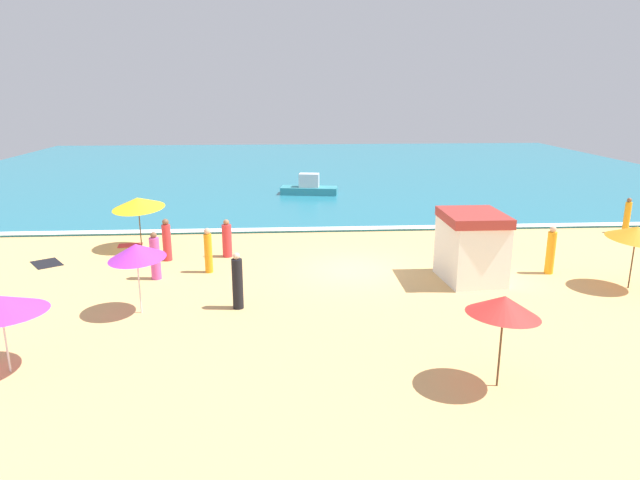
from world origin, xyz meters
TOP-DOWN VIEW (x-y plane):
  - ground_plane at (0.00, 0.00)m, footprint 60.00×60.00m
  - ocean_water at (0.00, 28.00)m, footprint 60.00×44.00m
  - wave_breaker_foam at (0.00, 6.30)m, footprint 57.00×0.70m
  - lifeguard_cabana at (4.11, -1.46)m, footprint 2.11×2.59m
  - beach_umbrella_0 at (9.45, -2.65)m, footprint 2.76×2.76m
  - beach_umbrella_1 at (2.33, -8.94)m, footprint 2.30×2.29m
  - beach_umbrella_2 at (6.23, 3.17)m, footprint 2.44×2.43m
  - beach_umbrella_3 at (-9.48, -7.47)m, footprint 2.98×2.99m
  - beach_umbrella_4 at (-8.89, 3.57)m, footprint 2.92×2.94m
  - beach_umbrella_5 at (-7.14, -3.84)m, footprint 2.43×2.44m
  - beachgoer_0 at (-4.13, -3.64)m, footprint 0.46×0.46m
  - beachgoer_1 at (13.96, 4.94)m, footprint 0.42×0.42m
  - beachgoer_3 at (-7.36, -0.57)m, footprint 0.40×0.40m
  - beachgoer_4 at (-5.52, 0.09)m, footprint 0.42×0.42m
  - beachgoer_6 at (7.38, -0.89)m, footprint 0.45×0.45m
  - beachgoer_7 at (-5.02, 2.13)m, footprint 0.53×0.53m
  - beachgoer_8 at (-7.40, 1.76)m, footprint 0.49×0.49m
  - beach_towel_0 at (7.18, 4.86)m, footprint 1.41×1.41m
  - beach_towel_2 at (-9.54, 4.16)m, footprint 1.15×0.90m
  - beach_towel_3 at (-12.18, 1.61)m, footprint 1.57×1.67m
  - beach_towel_4 at (5.95, 4.92)m, footprint 1.69×1.41m
  - small_boat_0 at (-0.97, 15.80)m, footprint 3.82×1.88m

SIDE VIEW (x-z plane):
  - ground_plane at x=0.00m, z-range 0.00..0.00m
  - beach_towel_0 at x=7.18m, z-range 0.00..0.01m
  - beach_towel_2 at x=-9.54m, z-range 0.00..0.01m
  - beach_towel_3 at x=-12.18m, z-range 0.00..0.01m
  - beach_towel_4 at x=5.95m, z-range 0.00..0.01m
  - ocean_water at x=0.00m, z-range 0.00..0.10m
  - wave_breaker_foam at x=0.00m, z-range 0.10..0.11m
  - small_boat_0 at x=-0.97m, z-range -0.15..1.20m
  - beachgoer_7 at x=-5.02m, z-range -0.07..1.53m
  - beachgoer_1 at x=13.96m, z-range -0.04..1.68m
  - beachgoer_8 at x=-7.40m, z-range -0.05..1.69m
  - beachgoer_3 at x=-7.36m, z-range -0.06..1.72m
  - beachgoer_4 at x=-5.52m, z-range -0.03..1.71m
  - beachgoer_0 at x=-4.13m, z-range -0.06..1.79m
  - beachgoer_6 at x=7.38m, z-range -0.04..1.80m
  - lifeguard_cabana at x=4.11m, z-range 0.02..2.56m
  - beach_umbrella_2 at x=6.23m, z-range 0.72..2.67m
  - beach_umbrella_3 at x=-9.48m, z-range 0.76..2.80m
  - beach_umbrella_0 at x=9.45m, z-range 0.83..3.16m
  - beach_umbrella_5 at x=-7.14m, z-range 0.85..3.16m
  - beach_umbrella_1 at x=2.33m, z-range 0.86..3.19m
  - beach_umbrella_4 at x=-8.89m, z-range 0.84..3.25m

